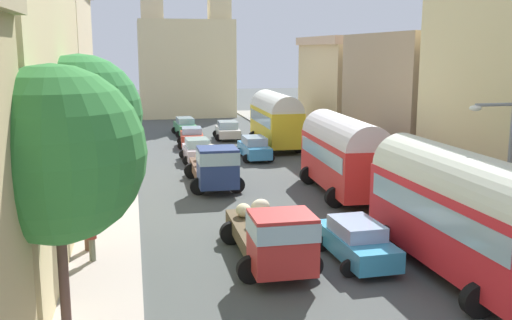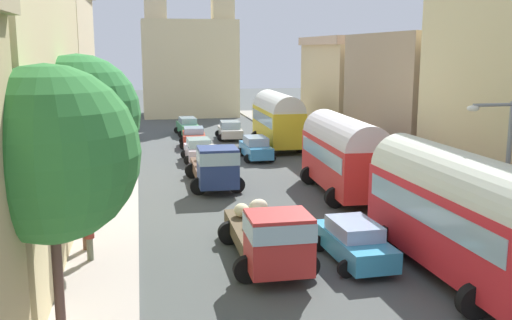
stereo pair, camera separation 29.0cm
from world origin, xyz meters
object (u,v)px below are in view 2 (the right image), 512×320
object	(u,v)px
car_3	(354,241)
pedestrian_1	(93,199)
cargo_truck_0	(269,235)
car_5	(230,130)
car_0	(199,150)
car_1	(194,137)
parked_bus_1	(343,152)
parked_bus_2	(278,118)
car_2	(188,126)
streetlamp_near	(501,169)
car_4	(256,148)
cargo_truck_1	(215,165)
pedestrian_2	(89,237)
pedestrian_0	(90,208)
parked_bus_0	(460,209)

from	to	relation	value
car_3	pedestrian_1	world-z (taller)	pedestrian_1
cargo_truck_0	car_5	xyz separation A→B (m)	(3.27, 29.85, -0.43)
car_0	car_1	xyz separation A→B (m)	(0.24, 6.10, 0.00)
parked_bus_1	parked_bus_2	world-z (taller)	parked_bus_2
car_2	streetlamp_near	size ratio (longest dim) A/B	0.77
car_4	cargo_truck_1	bearing A→B (deg)	-115.89
parked_bus_1	pedestrian_1	size ratio (longest dim) A/B	4.71
car_2	pedestrian_2	bearing A→B (deg)	-101.03
cargo_truck_0	car_5	size ratio (longest dim) A/B	1.63
parked_bus_1	car_1	bearing A→B (deg)	110.42
pedestrian_0	pedestrian_1	bearing A→B (deg)	90.01
car_0	pedestrian_0	distance (m)	16.04
car_1	car_4	size ratio (longest dim) A/B	0.90
pedestrian_1	car_0	bearing A→B (deg)	65.35
pedestrian_2	pedestrian_0	bearing A→B (deg)	94.15
car_2	car_5	size ratio (longest dim) A/B	1.10
car_0	pedestrian_2	size ratio (longest dim) A/B	2.15
parked_bus_2	streetlamp_near	xyz separation A→B (m)	(1.58, -26.08, 1.17)
parked_bus_0	streetlamp_near	xyz separation A→B (m)	(1.81, 0.61, 1.15)
cargo_truck_1	pedestrian_1	distance (m)	7.94
car_0	streetlamp_near	bearing A→B (deg)	-69.46
parked_bus_1	car_3	distance (m)	10.16
streetlamp_near	pedestrian_0	bearing A→B (deg)	154.05
car_2	pedestrian_0	size ratio (longest dim) A/B	2.48
car_4	car_0	bearing A→B (deg)	179.35
car_1	pedestrian_2	world-z (taller)	pedestrian_2
parked_bus_2	car_1	bearing A→B (deg)	164.33
pedestrian_0	pedestrian_1	world-z (taller)	pedestrian_0
cargo_truck_0	pedestrian_2	distance (m)	6.38
parked_bus_0	car_4	xyz separation A→B (m)	(-2.37, 22.33, -1.58)
pedestrian_0	pedestrian_1	xyz separation A→B (m)	(-0.00, 1.66, -0.05)
car_0	car_4	bearing A→B (deg)	-0.65
car_1	pedestrian_0	size ratio (longest dim) A/B	2.13
car_2	cargo_truck_0	bearing A→B (deg)	-89.85
parked_bus_1	pedestrian_0	world-z (taller)	parked_bus_1
parked_bus_2	streetlamp_near	size ratio (longest dim) A/B	1.39
cargo_truck_1	pedestrian_0	world-z (taller)	cargo_truck_1
pedestrian_0	parked_bus_1	bearing A→B (deg)	18.15
car_3	pedestrian_2	world-z (taller)	pedestrian_2
parked_bus_2	pedestrian_0	xyz separation A→B (m)	(-12.63, -19.17, -1.31)
cargo_truck_1	car_4	xyz separation A→B (m)	(3.92, 8.08, -0.51)
cargo_truck_0	car_4	bearing A→B (deg)	79.96
cargo_truck_1	pedestrian_0	xyz separation A→B (m)	(-6.11, -6.73, -0.26)
parked_bus_2	pedestrian_0	world-z (taller)	parked_bus_2
car_3	car_5	world-z (taller)	car_5
car_5	parked_bus_0	bearing A→B (deg)	-85.19
parked_bus_1	cargo_truck_1	world-z (taller)	parked_bus_1
car_1	streetlamp_near	distance (m)	29.09
parked_bus_1	car_3	world-z (taller)	parked_bus_1
car_4	pedestrian_0	world-z (taller)	pedestrian_0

